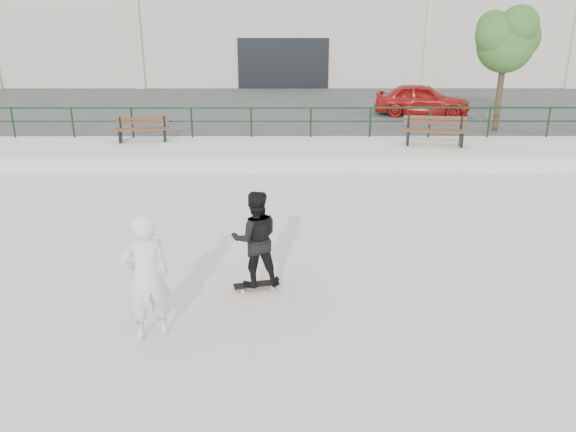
{
  "coord_description": "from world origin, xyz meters",
  "views": [
    {
      "loc": [
        0.2,
        -7.98,
        4.47
      ],
      "look_at": [
        0.22,
        2.0,
        0.85
      ],
      "focal_mm": 35.0,
      "sensor_mm": 36.0,
      "label": 1
    }
  ],
  "objects_px": {
    "bench_left": "(142,129)",
    "red_car": "(422,100)",
    "bench_right": "(435,131)",
    "skateboard": "(256,285)",
    "standing_skater": "(255,239)",
    "seated_skater": "(146,278)",
    "tree": "(507,38)"
  },
  "relations": [
    {
      "from": "bench_left",
      "to": "red_car",
      "type": "distance_m",
      "value": 11.36
    },
    {
      "from": "bench_right",
      "to": "skateboard",
      "type": "distance_m",
      "value": 10.41
    },
    {
      "from": "bench_left",
      "to": "bench_right",
      "type": "distance_m",
      "value": 9.44
    },
    {
      "from": "standing_skater",
      "to": "seated_skater",
      "type": "distance_m",
      "value": 2.1
    },
    {
      "from": "standing_skater",
      "to": "bench_right",
      "type": "bearing_deg",
      "value": -129.42
    },
    {
      "from": "bench_left",
      "to": "seated_skater",
      "type": "bearing_deg",
      "value": -84.09
    },
    {
      "from": "red_car",
      "to": "standing_skater",
      "type": "xyz_separation_m",
      "value": [
        -6.05,
        -14.43,
        -0.22
      ]
    },
    {
      "from": "bench_left",
      "to": "bench_right",
      "type": "relative_size",
      "value": 0.86
    },
    {
      "from": "red_car",
      "to": "tree",
      "type": "bearing_deg",
      "value": -136.04
    },
    {
      "from": "bench_left",
      "to": "skateboard",
      "type": "bearing_deg",
      "value": -74.23
    },
    {
      "from": "skateboard",
      "to": "standing_skater",
      "type": "bearing_deg",
      "value": 165.66
    },
    {
      "from": "tree",
      "to": "skateboard",
      "type": "height_order",
      "value": "tree"
    },
    {
      "from": "red_car",
      "to": "seated_skater",
      "type": "relative_size",
      "value": 2.01
    },
    {
      "from": "bench_left",
      "to": "standing_skater",
      "type": "xyz_separation_m",
      "value": [
        4.2,
        -9.55,
        0.04
      ]
    },
    {
      "from": "skateboard",
      "to": "standing_skater",
      "type": "xyz_separation_m",
      "value": [
        -0.0,
        0.0,
        0.85
      ]
    },
    {
      "from": "red_car",
      "to": "skateboard",
      "type": "xyz_separation_m",
      "value": [
        -6.05,
        -14.43,
        -1.07
      ]
    },
    {
      "from": "bench_left",
      "to": "seated_skater",
      "type": "xyz_separation_m",
      "value": [
        2.73,
        -11.05,
        0.06
      ]
    },
    {
      "from": "tree",
      "to": "skateboard",
      "type": "relative_size",
      "value": 5.27
    },
    {
      "from": "tree",
      "to": "red_car",
      "type": "xyz_separation_m",
      "value": [
        -1.93,
        3.23,
        -2.53
      ]
    },
    {
      "from": "bench_right",
      "to": "bench_left",
      "type": "bearing_deg",
      "value": -174.22
    },
    {
      "from": "tree",
      "to": "red_car",
      "type": "relative_size",
      "value": 1.12
    },
    {
      "from": "seated_skater",
      "to": "bench_right",
      "type": "bearing_deg",
      "value": -149.7
    },
    {
      "from": "bench_right",
      "to": "tree",
      "type": "relative_size",
      "value": 0.48
    },
    {
      "from": "red_car",
      "to": "skateboard",
      "type": "distance_m",
      "value": 15.69
    },
    {
      "from": "bench_right",
      "to": "skateboard",
      "type": "bearing_deg",
      "value": -110.84
    },
    {
      "from": "bench_left",
      "to": "red_car",
      "type": "xyz_separation_m",
      "value": [
        10.25,
        4.88,
        0.26
      ]
    },
    {
      "from": "standing_skater",
      "to": "red_car",
      "type": "bearing_deg",
      "value": -121.96
    },
    {
      "from": "bench_right",
      "to": "tree",
      "type": "bearing_deg",
      "value": 48.39
    },
    {
      "from": "standing_skater",
      "to": "seated_skater",
      "type": "relative_size",
      "value": 0.88
    },
    {
      "from": "seated_skater",
      "to": "red_car",
      "type": "bearing_deg",
      "value": -142.37
    },
    {
      "from": "red_car",
      "to": "bench_left",
      "type": "bearing_deg",
      "value": 128.47
    },
    {
      "from": "skateboard",
      "to": "seated_skater",
      "type": "bearing_deg",
      "value": -148.9
    }
  ]
}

